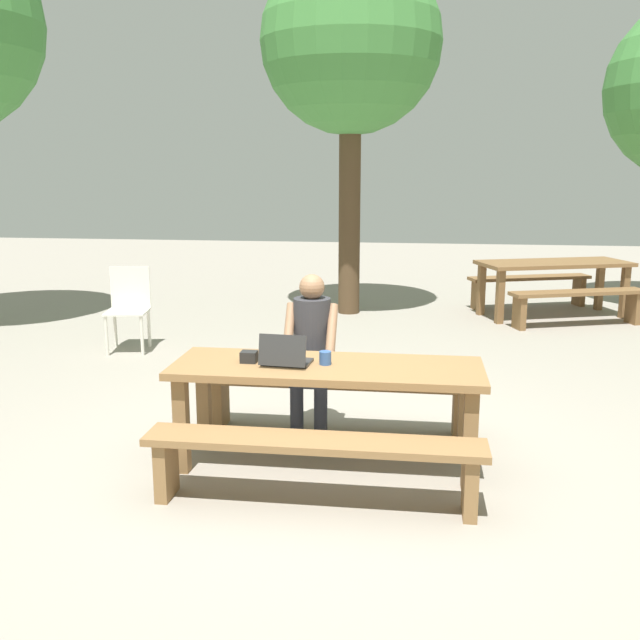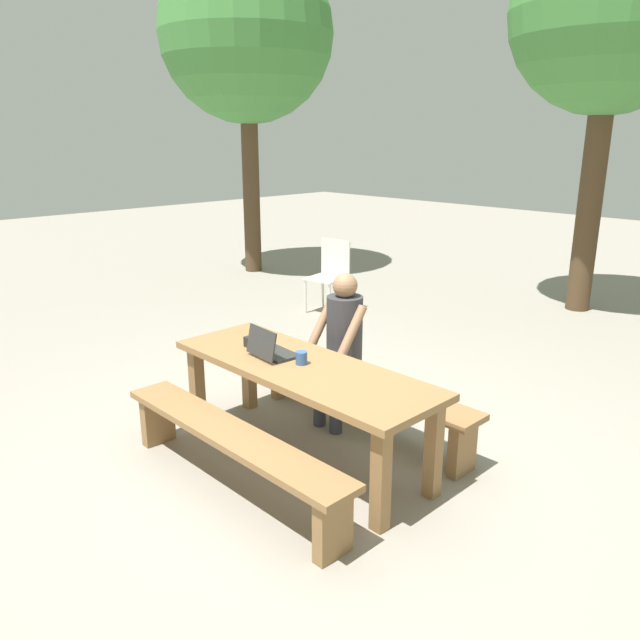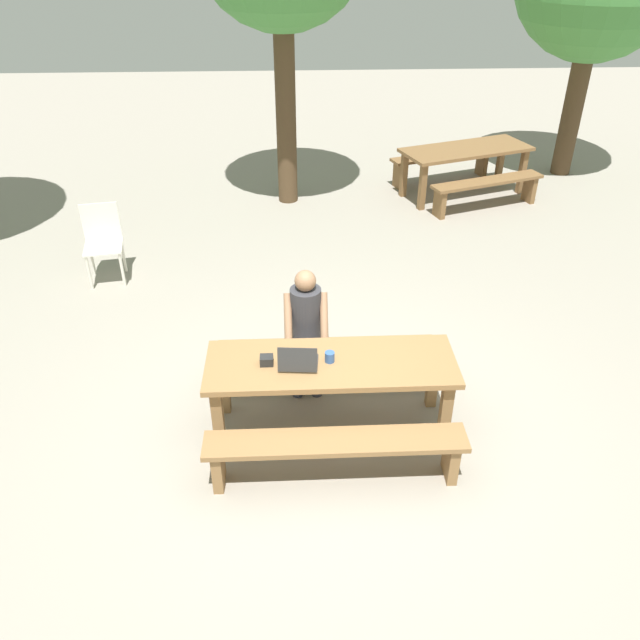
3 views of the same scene
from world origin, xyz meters
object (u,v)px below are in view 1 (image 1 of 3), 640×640
plastic_chair (129,306)px  tree_left (351,45)px  picnic_table_front (327,380)px  coffee_mug (325,358)px  small_pouch (249,357)px  person_seated (311,344)px  picnic_table_mid (554,270)px  laptop (285,357)px

plastic_chair → tree_left: tree_left is taller
picnic_table_front → coffee_mug: 0.15m
small_pouch → person_seated: 0.68m
picnic_table_mid → plastic_chair: bearing=-172.6°
coffee_mug → person_seated: bearing=107.3°
person_seated → picnic_table_mid: size_ratio=0.57×
tree_left → picnic_table_front: bearing=-86.2°
laptop → tree_left: tree_left is taller
person_seated → tree_left: bearing=91.9°
small_pouch → coffee_mug: bearing=1.5°
coffee_mug → person_seated: person_seated is taller
tree_left → coffee_mug: bearing=-86.4°
picnic_table_front → plastic_chair: plastic_chair is taller
picnic_table_front → tree_left: size_ratio=0.43×
picnic_table_front → small_pouch: (-0.53, -0.01, 0.14)m
picnic_table_mid → laptop: bearing=-135.7°
laptop → picnic_table_mid: bearing=-111.4°
laptop → small_pouch: laptop is taller
picnic_table_mid → coffee_mug: bearing=-133.7°
laptop → person_seated: size_ratio=0.28×
laptop → plastic_chair: laptop is taller
picnic_table_front → small_pouch: small_pouch is taller
small_pouch → plastic_chair: size_ratio=0.12×
laptop → small_pouch: bearing=-5.3°
small_pouch → coffee_mug: size_ratio=1.21×
picnic_table_front → plastic_chair: (-2.57, 2.85, -0.11)m
coffee_mug → plastic_chair: size_ratio=0.10×
laptop → small_pouch: size_ratio=3.10×
plastic_chair → tree_left: (2.23, 2.40, 3.07)m
tree_left → laptop: bearing=-89.2°
plastic_chair → picnic_table_mid: plastic_chair is taller
coffee_mug → picnic_table_mid: bearing=65.5°
coffee_mug → picnic_table_mid: 5.89m
small_pouch → picnic_table_mid: size_ratio=0.05×
small_pouch → person_seated: person_seated is taller
person_seated → laptop: bearing=-97.3°
plastic_chair → person_seated: bearing=-53.2°
laptop → small_pouch: (-0.26, 0.05, -0.02)m
person_seated → picnic_table_mid: 5.45m
picnic_table_front → picnic_table_mid: 5.89m
picnic_table_front → person_seated: (-0.19, 0.58, 0.10)m
laptop → picnic_table_mid: size_ratio=0.16×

